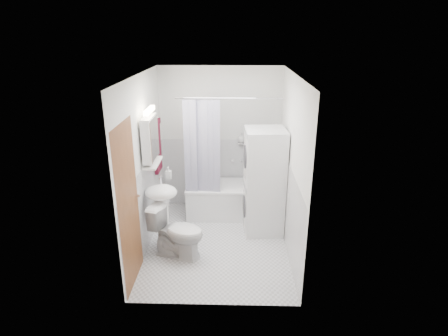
{
  "coord_description": "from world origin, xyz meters",
  "views": [
    {
      "loc": [
        0.23,
        -4.73,
        2.94
      ],
      "look_at": [
        0.09,
        0.15,
        1.12
      ],
      "focal_mm": 30.0,
      "sensor_mm": 36.0,
      "label": 1
    }
  ],
  "objects_px": {
    "washer_dryer": "(264,182)",
    "toilet": "(178,232)",
    "sink": "(162,202)",
    "bathtub": "(229,198)"
  },
  "relations": [
    {
      "from": "washer_dryer",
      "to": "toilet",
      "type": "xyz_separation_m",
      "value": [
        -1.2,
        -0.73,
        -0.44
      ]
    },
    {
      "from": "washer_dryer",
      "to": "toilet",
      "type": "height_order",
      "value": "washer_dryer"
    },
    {
      "from": "washer_dryer",
      "to": "toilet",
      "type": "distance_m",
      "value": 1.47
    },
    {
      "from": "bathtub",
      "to": "sink",
      "type": "height_order",
      "value": "sink"
    },
    {
      "from": "toilet",
      "to": "bathtub",
      "type": "bearing_deg",
      "value": -11.73
    },
    {
      "from": "bathtub",
      "to": "sink",
      "type": "xyz_separation_m",
      "value": [
        -0.91,
        -1.03,
        0.41
      ]
    },
    {
      "from": "sink",
      "to": "toilet",
      "type": "bearing_deg",
      "value": -41.49
    },
    {
      "from": "sink",
      "to": "toilet",
      "type": "distance_m",
      "value": 0.46
    },
    {
      "from": "bathtub",
      "to": "sink",
      "type": "distance_m",
      "value": 1.43
    },
    {
      "from": "sink",
      "to": "washer_dryer",
      "type": "height_order",
      "value": "washer_dryer"
    }
  ]
}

